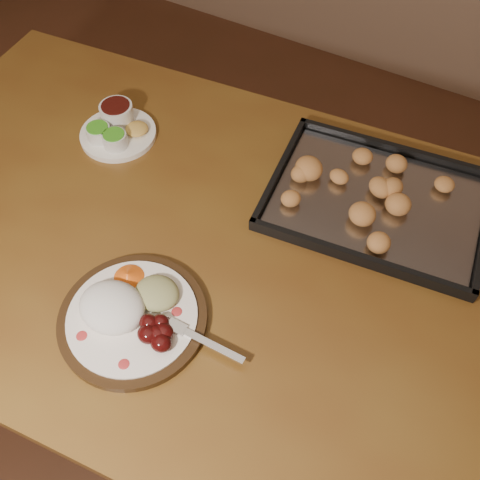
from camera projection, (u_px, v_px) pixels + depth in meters
The scene contains 5 objects.
ground at pixel (88, 415), 1.60m from camera, with size 4.00×4.00×0.00m, color brown.
dining_table at pixel (208, 267), 1.13m from camera, with size 1.58×1.04×0.75m.
dinner_plate at pixel (131, 313), 0.94m from camera, with size 0.34×0.26×0.06m.
condiment_saucer at pixel (116, 128), 1.21m from camera, with size 0.17×0.17×0.06m.
baking_tray at pixel (377, 200), 1.09m from camera, with size 0.47×0.37×0.05m.
Camera 1 is at (0.64, -0.22, 1.60)m, focal length 40.00 mm.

